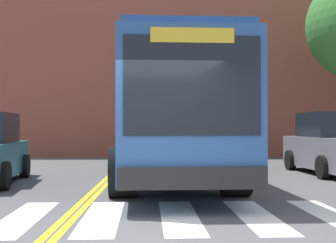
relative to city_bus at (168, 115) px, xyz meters
name	(u,v)px	position (x,y,z in m)	size (l,w,h in m)	color
ground_plane	(143,236)	(-0.44, -7.12, -1.80)	(120.00, 120.00, 0.00)	#4C4C4F
crosswalk	(179,216)	(0.09, -5.79, -1.79)	(13.07, 3.35, 0.01)	white
lane_line_yellow_inner	(127,158)	(-1.73, 8.21, -1.79)	(0.12, 36.00, 0.01)	gold
lane_line_yellow_outer	(131,158)	(-1.57, 8.21, -1.79)	(0.12, 36.00, 0.01)	gold
city_bus	(168,115)	(0.00, 0.00, 0.00)	(3.31, 11.87, 3.28)	#2D5699
car_grey_far_lane	(335,146)	(5.17, 1.01, -0.94)	(2.26, 4.63, 1.90)	slate
car_white_behind_bus	(183,134)	(0.91, 9.35, -0.69)	(2.47, 4.91, 2.34)	white
building_facade	(177,64)	(0.78, 14.20, 3.41)	(37.57, 9.90, 10.40)	brown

